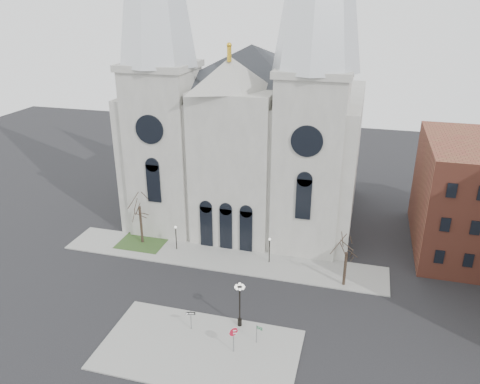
% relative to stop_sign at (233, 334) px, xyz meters
% --- Properties ---
extents(ground, '(160.00, 160.00, 0.00)m').
position_rel_stop_sign_xyz_m(ground, '(-6.12, 4.51, -2.03)').
color(ground, black).
rests_on(ground, ground).
extents(sidewalk_near, '(18.00, 10.00, 0.14)m').
position_rel_stop_sign_xyz_m(sidewalk_near, '(-3.12, -0.49, -1.96)').
color(sidewalk_near, gray).
rests_on(sidewalk_near, ground).
extents(sidewalk_far, '(40.00, 6.00, 0.14)m').
position_rel_stop_sign_xyz_m(sidewalk_far, '(-6.12, 15.51, -1.96)').
color(sidewalk_far, gray).
rests_on(sidewalk_far, ground).
extents(grass_patch, '(6.00, 5.00, 0.18)m').
position_rel_stop_sign_xyz_m(grass_patch, '(-17.12, 16.51, -1.94)').
color(grass_patch, '#2C461E').
rests_on(grass_patch, ground).
extents(cathedral, '(33.00, 26.66, 54.00)m').
position_rel_stop_sign_xyz_m(cathedral, '(-6.12, 27.37, 16.45)').
color(cathedral, '#9D9B93').
rests_on(cathedral, ground).
extents(bg_building_brick, '(14.00, 18.00, 14.00)m').
position_rel_stop_sign_xyz_m(bg_building_brick, '(23.88, 26.51, 4.97)').
color(bg_building_brick, brown).
rests_on(bg_building_brick, ground).
extents(tree_left, '(3.20, 3.20, 7.50)m').
position_rel_stop_sign_xyz_m(tree_left, '(-17.12, 16.51, 3.55)').
color(tree_left, black).
rests_on(tree_left, ground).
extents(tree_right, '(3.20, 3.20, 6.00)m').
position_rel_stop_sign_xyz_m(tree_right, '(8.88, 13.51, 2.44)').
color(tree_right, black).
rests_on(tree_right, ground).
extents(ped_lamp_left, '(0.32, 0.32, 3.26)m').
position_rel_stop_sign_xyz_m(ped_lamp_left, '(-12.12, 16.01, 0.30)').
color(ped_lamp_left, black).
rests_on(ped_lamp_left, sidewalk_far).
extents(ped_lamp_right, '(0.32, 0.32, 3.26)m').
position_rel_stop_sign_xyz_m(ped_lamp_right, '(-0.12, 16.01, 0.30)').
color(ped_lamp_right, black).
rests_on(ped_lamp_right, sidewalk_far).
extents(stop_sign, '(0.89, 0.40, 2.67)m').
position_rel_stop_sign_xyz_m(stop_sign, '(0.00, 0.00, 0.00)').
color(stop_sign, slate).
rests_on(stop_sign, sidewalk_near).
extents(globe_lamp, '(1.35, 1.35, 4.89)m').
position_rel_stop_sign_xyz_m(globe_lamp, '(-0.43, 3.65, 1.18)').
color(globe_lamp, black).
rests_on(globe_lamp, sidewalk_near).
extents(one_way_sign, '(0.89, 0.25, 2.06)m').
position_rel_stop_sign_xyz_m(one_way_sign, '(-4.79, 1.92, -0.49)').
color(one_way_sign, slate).
rests_on(one_way_sign, sidewalk_near).
extents(street_name_sign, '(0.61, 0.21, 1.97)m').
position_rel_stop_sign_xyz_m(street_name_sign, '(1.80, 1.68, -0.71)').
color(street_name_sign, slate).
rests_on(street_name_sign, sidewalk_near).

